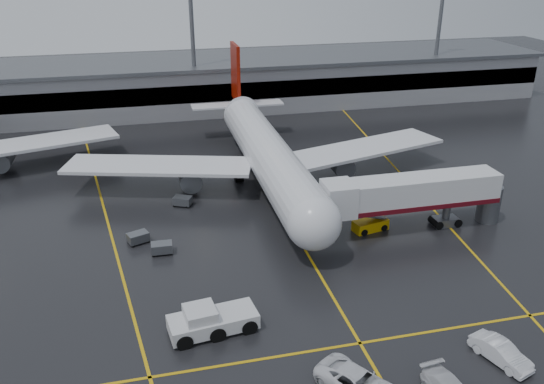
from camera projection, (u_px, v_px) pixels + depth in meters
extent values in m
plane|color=black|center=(285.00, 216.00, 61.36)|extent=(220.00, 220.00, 0.00)
cube|color=gold|center=(285.00, 216.00, 61.35)|extent=(0.25, 90.00, 0.02)
cube|color=gold|center=(360.00, 343.00, 41.81)|extent=(60.00, 0.25, 0.02)
cube|color=gold|center=(101.00, 197.00, 65.97)|extent=(9.99, 69.35, 0.02)
cube|color=gold|center=(397.00, 169.00, 74.07)|extent=(7.57, 69.64, 0.02)
cube|color=gray|center=(219.00, 84.00, 102.37)|extent=(120.00, 18.00, 8.00)
cube|color=black|center=(227.00, 92.00, 94.35)|extent=(120.00, 0.40, 3.00)
cube|color=#595B60|center=(218.00, 60.00, 100.62)|extent=(122.00, 19.00, 0.60)
cylinder|color=#595B60|center=(193.00, 42.00, 92.52)|extent=(0.70, 0.70, 25.00)
cylinder|color=#595B60|center=(439.00, 33.00, 102.11)|extent=(0.70, 0.70, 25.00)
cylinder|color=silver|center=(269.00, 156.00, 66.75)|extent=(5.20, 36.00, 5.20)
sphere|color=silver|center=(314.00, 223.00, 50.76)|extent=(5.20, 5.20, 5.20)
cone|color=silver|center=(237.00, 106.00, 85.17)|extent=(4.94, 8.00, 4.94)
cube|color=#7E0F03|center=(235.00, 73.00, 84.06)|extent=(0.50, 5.50, 8.50)
cube|color=silver|center=(237.00, 105.00, 85.08)|extent=(14.00, 3.00, 0.25)
cube|color=silver|center=(158.00, 165.00, 66.09)|extent=(22.80, 11.83, 0.40)
cube|color=silver|center=(363.00, 148.00, 71.63)|extent=(22.80, 11.83, 0.40)
cylinder|color=#595B60|center=(190.00, 177.00, 66.51)|extent=(2.60, 4.50, 2.60)
cylinder|color=#595B60|center=(340.00, 164.00, 70.56)|extent=(2.60, 4.50, 2.60)
cylinder|color=#595B60|center=(304.00, 238.00, 54.73)|extent=(0.56, 0.56, 2.00)
cylinder|color=#595B60|center=(239.00, 174.00, 70.04)|extent=(0.56, 0.56, 2.00)
cylinder|color=#595B60|center=(288.00, 169.00, 71.40)|extent=(0.56, 0.56, 2.00)
cylinder|color=black|center=(303.00, 243.00, 54.95)|extent=(0.40, 1.10, 1.10)
cylinder|color=black|center=(239.00, 177.00, 70.22)|extent=(1.00, 1.40, 1.40)
cylinder|color=black|center=(288.00, 173.00, 71.59)|extent=(1.00, 1.40, 1.40)
cube|color=silver|center=(31.00, 144.00, 73.34)|extent=(22.80, 11.83, 0.40)
cylinder|color=#595B60|center=(3.00, 158.00, 72.27)|extent=(2.60, 4.50, 2.60)
cube|color=silver|center=(414.00, 191.00, 56.79)|extent=(18.00, 3.20, 3.00)
cube|color=#500911|center=(413.00, 202.00, 57.32)|extent=(18.00, 3.30, 0.50)
cube|color=silver|center=(338.00, 199.00, 55.05)|extent=(3.00, 3.40, 3.30)
cylinder|color=#595B60|center=(446.00, 212.00, 58.83)|extent=(0.80, 0.80, 3.00)
cube|color=#595B60|center=(445.00, 221.00, 59.25)|extent=(2.60, 1.60, 0.90)
cylinder|color=#595B60|center=(489.00, 203.00, 59.69)|extent=(2.40, 2.40, 4.00)
cylinder|color=black|center=(436.00, 222.00, 59.02)|extent=(0.90, 1.80, 0.90)
cylinder|color=black|center=(454.00, 220.00, 59.49)|extent=(0.90, 1.80, 0.90)
cube|color=silver|center=(213.00, 322.00, 42.81)|extent=(7.07, 3.54, 1.16)
cube|color=silver|center=(200.00, 314.00, 42.10)|extent=(2.60, 2.60, 0.97)
cube|color=black|center=(200.00, 314.00, 42.10)|extent=(2.34, 2.34, 0.87)
cylinder|color=black|center=(181.00, 333.00, 42.13)|extent=(1.61, 3.04, 1.26)
cylinder|color=black|center=(213.00, 325.00, 42.94)|extent=(1.61, 3.04, 1.26)
cylinder|color=black|center=(244.00, 318.00, 43.76)|extent=(1.61, 3.04, 1.26)
cube|color=#D09C07|center=(370.00, 225.00, 58.20)|extent=(3.95, 2.27, 1.14)
cube|color=#595B60|center=(371.00, 216.00, 57.76)|extent=(3.70, 1.64, 1.30)
cylinder|color=black|center=(360.00, 230.00, 57.82)|extent=(1.07, 1.87, 0.72)
cylinder|color=black|center=(380.00, 225.00, 58.79)|extent=(1.07, 1.87, 0.72)
imported|color=white|center=(358.00, 384.00, 36.82)|extent=(5.58, 6.55, 1.67)
imported|color=white|center=(501.00, 352.00, 39.74)|extent=(3.01, 4.89, 1.52)
cube|color=#595B60|center=(162.00, 248.00, 53.72)|extent=(2.03, 1.35, 0.90)
cylinder|color=black|center=(154.00, 255.00, 53.31)|extent=(0.40, 0.20, 0.40)
cylinder|color=black|center=(171.00, 253.00, 53.61)|extent=(0.40, 0.20, 0.40)
cylinder|color=black|center=(154.00, 250.00, 54.20)|extent=(0.40, 0.20, 0.40)
cylinder|color=black|center=(170.00, 248.00, 54.51)|extent=(0.40, 0.20, 0.40)
cube|color=#595B60|center=(138.00, 237.00, 55.63)|extent=(2.34, 1.94, 0.90)
cylinder|color=black|center=(133.00, 245.00, 55.03)|extent=(0.40, 0.20, 0.40)
cylinder|color=black|center=(148.00, 241.00, 55.87)|extent=(0.40, 0.20, 0.40)
cylinder|color=black|center=(129.00, 241.00, 55.78)|extent=(0.40, 0.20, 0.40)
cylinder|color=black|center=(144.00, 237.00, 56.62)|extent=(0.40, 0.20, 0.40)
cube|color=#595B60|center=(183.00, 201.00, 63.57)|extent=(2.37, 2.04, 0.90)
cylinder|color=black|center=(175.00, 205.00, 63.47)|extent=(0.40, 0.20, 0.40)
cylinder|color=black|center=(188.00, 207.00, 63.16)|extent=(0.40, 0.20, 0.40)
cylinder|color=black|center=(178.00, 202.00, 64.37)|extent=(0.40, 0.20, 0.40)
cylinder|color=black|center=(191.00, 203.00, 64.05)|extent=(0.40, 0.20, 0.40)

